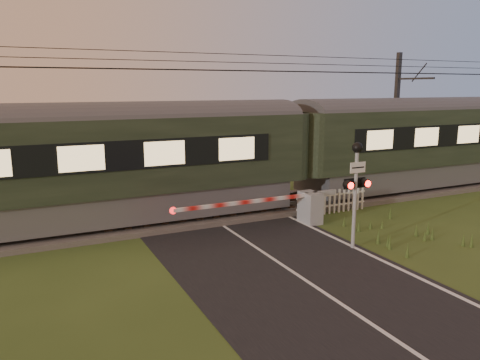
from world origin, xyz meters
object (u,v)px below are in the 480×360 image
picket_fence (332,201)px  catenary_mast (397,115)px  train (293,150)px  boom_gate (304,207)px  crossing_signal (356,176)px

picket_fence → catenary_mast: 8.66m
train → catenary_mast: size_ratio=6.60×
boom_gate → crossing_signal: crossing_signal is taller
boom_gate → catenary_mast: bearing=28.9°
train → boom_gate: (-1.08, -2.61, -1.68)m
train → crossing_signal: (-1.19, -5.50, -0.05)m
boom_gate → picket_fence: boom_gate is taller
boom_gate → picket_fence: (1.76, 0.72, -0.16)m
train → crossing_signal: bearing=-102.2°
catenary_mast → crossing_signal: bearing=-139.0°
catenary_mast → train: bearing=-163.9°
train → picket_fence: (0.67, -1.89, -1.84)m
train → catenary_mast: catenary_mast is taller
picket_fence → crossing_signal: bearing=-117.3°
crossing_signal → catenary_mast: size_ratio=0.50×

